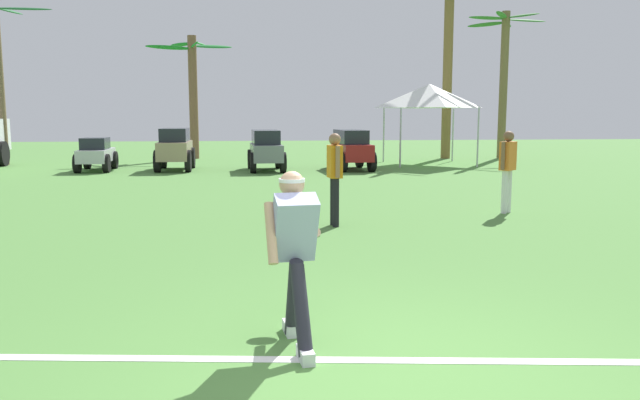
{
  "coord_description": "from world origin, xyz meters",
  "views": [
    {
      "loc": [
        -0.95,
        -4.12,
        1.88
      ],
      "look_at": [
        -0.18,
        2.9,
        0.9
      ],
      "focal_mm": 35.0,
      "sensor_mm": 36.0,
      "label": 1
    }
  ],
  "objects_px": {
    "parked_car_slot_c": "(266,149)",
    "parked_car_slot_d": "(351,148)",
    "frisbee_in_flight": "(302,242)",
    "palm_tree_far_right": "(504,71)",
    "teammate_near_sideline": "(508,164)",
    "palm_tree_right_of_centre": "(448,57)",
    "teammate_midfield": "(335,170)",
    "event_tent": "(429,96)",
    "palm_tree_left_of_centre": "(193,88)",
    "frisbee_thrower": "(295,248)",
    "parked_car_slot_b": "(175,148)",
    "parked_car_slot_a": "(96,154)"
  },
  "relations": [
    {
      "from": "frisbee_thrower",
      "to": "parked_car_slot_a",
      "type": "relative_size",
      "value": 0.63
    },
    {
      "from": "teammate_midfield",
      "to": "parked_car_slot_d",
      "type": "bearing_deg",
      "value": 79.43
    },
    {
      "from": "teammate_near_sideline",
      "to": "parked_car_slot_d",
      "type": "distance_m",
      "value": 9.68
    },
    {
      "from": "palm_tree_far_right",
      "to": "parked_car_slot_c",
      "type": "bearing_deg",
      "value": -154.99
    },
    {
      "from": "parked_car_slot_d",
      "to": "palm_tree_far_right",
      "type": "distance_m",
      "value": 9.07
    },
    {
      "from": "frisbee_thrower",
      "to": "parked_car_slot_c",
      "type": "height_order",
      "value": "frisbee_thrower"
    },
    {
      "from": "palm_tree_left_of_centre",
      "to": "parked_car_slot_d",
      "type": "bearing_deg",
      "value": -45.7
    },
    {
      "from": "frisbee_thrower",
      "to": "palm_tree_right_of_centre",
      "type": "relative_size",
      "value": 0.19
    },
    {
      "from": "palm_tree_far_right",
      "to": "parked_car_slot_a",
      "type": "bearing_deg",
      "value": -164.96
    },
    {
      "from": "teammate_near_sideline",
      "to": "parked_car_slot_a",
      "type": "height_order",
      "value": "teammate_near_sideline"
    },
    {
      "from": "parked_car_slot_d",
      "to": "parked_car_slot_c",
      "type": "bearing_deg",
      "value": -179.82
    },
    {
      "from": "teammate_midfield",
      "to": "frisbee_in_flight",
      "type": "bearing_deg",
      "value": -101.17
    },
    {
      "from": "palm_tree_right_of_centre",
      "to": "palm_tree_far_right",
      "type": "distance_m",
      "value": 2.45
    },
    {
      "from": "teammate_midfield",
      "to": "palm_tree_far_right",
      "type": "xyz_separation_m",
      "value": [
        9.17,
        15.29,
        2.72
      ]
    },
    {
      "from": "frisbee_in_flight",
      "to": "palm_tree_far_right",
      "type": "xyz_separation_m",
      "value": [
        10.09,
        19.96,
        2.95
      ]
    },
    {
      "from": "teammate_near_sideline",
      "to": "palm_tree_left_of_centre",
      "type": "relative_size",
      "value": 0.31
    },
    {
      "from": "parked_car_slot_d",
      "to": "palm_tree_left_of_centre",
      "type": "bearing_deg",
      "value": 134.3
    },
    {
      "from": "palm_tree_far_right",
      "to": "teammate_near_sideline",
      "type": "bearing_deg",
      "value": -111.88
    },
    {
      "from": "parked_car_slot_c",
      "to": "event_tent",
      "type": "relative_size",
      "value": 0.82
    },
    {
      "from": "parked_car_slot_d",
      "to": "palm_tree_left_of_centre",
      "type": "xyz_separation_m",
      "value": [
        -5.77,
        5.91,
        2.24
      ]
    },
    {
      "from": "teammate_midfield",
      "to": "palm_tree_right_of_centre",
      "type": "relative_size",
      "value": 0.21
    },
    {
      "from": "parked_car_slot_b",
      "to": "palm_tree_far_right",
      "type": "xyz_separation_m",
      "value": [
        13.11,
        4.24,
        2.92
      ]
    },
    {
      "from": "event_tent",
      "to": "palm_tree_left_of_centre",
      "type": "bearing_deg",
      "value": 155.95
    },
    {
      "from": "parked_car_slot_c",
      "to": "palm_tree_right_of_centre",
      "type": "distance_m",
      "value": 9.77
    },
    {
      "from": "parked_car_slot_b",
      "to": "parked_car_slot_c",
      "type": "relative_size",
      "value": 0.97
    },
    {
      "from": "frisbee_in_flight",
      "to": "parked_car_slot_b",
      "type": "distance_m",
      "value": 16.0
    },
    {
      "from": "palm_tree_left_of_centre",
      "to": "palm_tree_far_right",
      "type": "xyz_separation_m",
      "value": [
        12.96,
        -1.22,
        0.7
      ]
    },
    {
      "from": "parked_car_slot_a",
      "to": "palm_tree_right_of_centre",
      "type": "bearing_deg",
      "value": 18.26
    },
    {
      "from": "parked_car_slot_c",
      "to": "parked_car_slot_d",
      "type": "height_order",
      "value": "same"
    },
    {
      "from": "parked_car_slot_b",
      "to": "palm_tree_left_of_centre",
      "type": "distance_m",
      "value": 5.89
    },
    {
      "from": "frisbee_thrower",
      "to": "event_tent",
      "type": "bearing_deg",
      "value": 70.77
    },
    {
      "from": "parked_car_slot_c",
      "to": "palm_tree_right_of_centre",
      "type": "xyz_separation_m",
      "value": [
        7.7,
        4.88,
        3.51
      ]
    },
    {
      "from": "parked_car_slot_c",
      "to": "event_tent",
      "type": "bearing_deg",
      "value": 17.39
    },
    {
      "from": "parked_car_slot_c",
      "to": "palm_tree_far_right",
      "type": "xyz_separation_m",
      "value": [
        10.08,
        4.7,
        2.94
      ]
    },
    {
      "from": "palm_tree_far_right",
      "to": "event_tent",
      "type": "bearing_deg",
      "value": -144.95
    },
    {
      "from": "parked_car_slot_d",
      "to": "teammate_near_sideline",
      "type": "bearing_deg",
      "value": -81.31
    },
    {
      "from": "palm_tree_right_of_centre",
      "to": "event_tent",
      "type": "relative_size",
      "value": 2.49
    },
    {
      "from": "frisbee_in_flight",
      "to": "parked_car_slot_d",
      "type": "xyz_separation_m",
      "value": [
        2.9,
        15.27,
        0.02
      ]
    },
    {
      "from": "teammate_midfield",
      "to": "palm_tree_right_of_centre",
      "type": "height_order",
      "value": "palm_tree_right_of_centre"
    },
    {
      "from": "teammate_midfield",
      "to": "event_tent",
      "type": "xyz_separation_m",
      "value": [
        5.19,
        12.5,
        1.59
      ]
    },
    {
      "from": "frisbee_thrower",
      "to": "teammate_midfield",
      "type": "height_order",
      "value": "teammate_midfield"
    },
    {
      "from": "parked_car_slot_a",
      "to": "frisbee_in_flight",
      "type": "bearing_deg",
      "value": -70.41
    },
    {
      "from": "frisbee_in_flight",
      "to": "parked_car_slot_c",
      "type": "bearing_deg",
      "value": 89.95
    },
    {
      "from": "frisbee_thrower",
      "to": "parked_car_slot_b",
      "type": "bearing_deg",
      "value": 100.04
    },
    {
      "from": "event_tent",
      "to": "frisbee_thrower",
      "type": "bearing_deg",
      "value": -109.23
    },
    {
      "from": "palm_tree_right_of_centre",
      "to": "palm_tree_far_right",
      "type": "relative_size",
      "value": 1.22
    },
    {
      "from": "teammate_midfield",
      "to": "parked_car_slot_a",
      "type": "relative_size",
      "value": 0.7
    },
    {
      "from": "frisbee_in_flight",
      "to": "parked_car_slot_c",
      "type": "distance_m",
      "value": 15.26
    },
    {
      "from": "frisbee_thrower",
      "to": "teammate_midfield",
      "type": "distance_m",
      "value": 5.45
    },
    {
      "from": "parked_car_slot_a",
      "to": "event_tent",
      "type": "distance_m",
      "value": 11.96
    }
  ]
}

